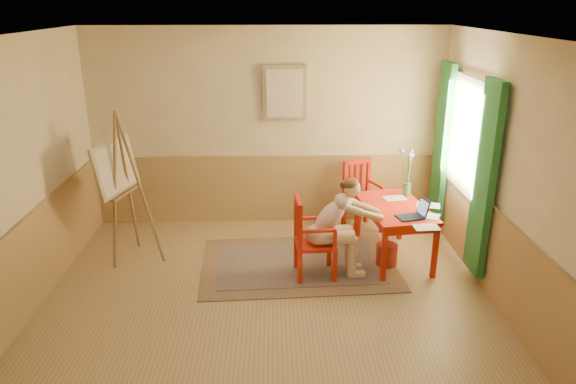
{
  "coord_description": "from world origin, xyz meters",
  "views": [
    {
      "loc": [
        0.09,
        -5.16,
        3.11
      ],
      "look_at": [
        0.25,
        0.55,
        1.05
      ],
      "focal_mm": 33.22,
      "sensor_mm": 36.0,
      "label": 1
    }
  ],
  "objects_px": {
    "table": "(395,213)",
    "easel": "(119,173)",
    "chair_left": "(311,238)",
    "laptop": "(414,214)",
    "figure": "(337,223)",
    "chair_back": "(362,196)"
  },
  "relations": [
    {
      "from": "table",
      "to": "easel",
      "type": "xyz_separation_m",
      "value": [
        -3.37,
        0.14,
        0.5
      ]
    },
    {
      "from": "table",
      "to": "chair_left",
      "type": "bearing_deg",
      "value": -158.63
    },
    {
      "from": "laptop",
      "to": "easel",
      "type": "bearing_deg",
      "value": 171.79
    },
    {
      "from": "figure",
      "to": "easel",
      "type": "distance_m",
      "value": 2.7
    },
    {
      "from": "table",
      "to": "chair_back",
      "type": "relative_size",
      "value": 1.31
    },
    {
      "from": "figure",
      "to": "easel",
      "type": "relative_size",
      "value": 0.64
    },
    {
      "from": "chair_back",
      "to": "easel",
      "type": "xyz_separation_m",
      "value": [
        -3.13,
        -0.84,
        0.64
      ]
    },
    {
      "from": "table",
      "to": "chair_back",
      "type": "bearing_deg",
      "value": 104.08
    },
    {
      "from": "laptop",
      "to": "easel",
      "type": "relative_size",
      "value": 0.21
    },
    {
      "from": "chair_left",
      "to": "figure",
      "type": "xyz_separation_m",
      "value": [
        0.3,
        0.01,
        0.18
      ]
    },
    {
      "from": "chair_left",
      "to": "figure",
      "type": "bearing_deg",
      "value": 2.2
    },
    {
      "from": "laptop",
      "to": "table",
      "type": "bearing_deg",
      "value": 111.23
    },
    {
      "from": "table",
      "to": "laptop",
      "type": "relative_size",
      "value": 3.27
    },
    {
      "from": "figure",
      "to": "laptop",
      "type": "height_order",
      "value": "figure"
    },
    {
      "from": "figure",
      "to": "easel",
      "type": "bearing_deg",
      "value": 168.13
    },
    {
      "from": "laptop",
      "to": "chair_left",
      "type": "bearing_deg",
      "value": -177.53
    },
    {
      "from": "figure",
      "to": "chair_back",
      "type": "bearing_deg",
      "value": 69.4
    },
    {
      "from": "table",
      "to": "figure",
      "type": "distance_m",
      "value": 0.87
    },
    {
      "from": "easel",
      "to": "figure",
      "type": "bearing_deg",
      "value": -11.87
    },
    {
      "from": "figure",
      "to": "laptop",
      "type": "bearing_deg",
      "value": 2.55
    },
    {
      "from": "easel",
      "to": "table",
      "type": "bearing_deg",
      "value": -2.42
    },
    {
      "from": "laptop",
      "to": "chair_back",
      "type": "bearing_deg",
      "value": 106.07
    }
  ]
}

